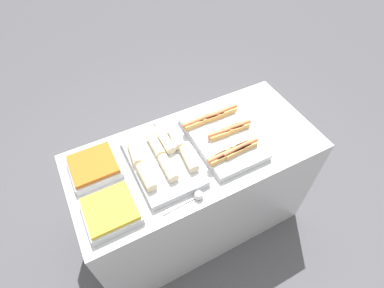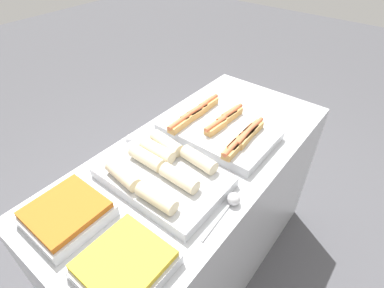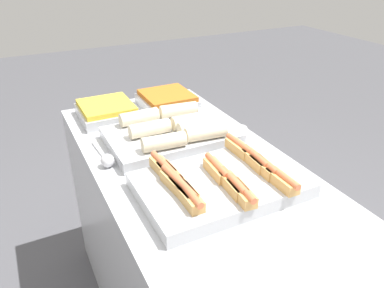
{
  "view_description": "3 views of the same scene",
  "coord_description": "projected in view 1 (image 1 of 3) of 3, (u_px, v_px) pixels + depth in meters",
  "views": [
    {
      "loc": [
        -0.56,
        -1.02,
        2.37
      ],
      "look_at": [
        -0.03,
        0.0,
        1.02
      ],
      "focal_mm": 28.0,
      "sensor_mm": 36.0,
      "label": 1
    },
    {
      "loc": [
        -0.85,
        -0.65,
        1.86
      ],
      "look_at": [
        -0.03,
        0.0,
        1.02
      ],
      "focal_mm": 28.0,
      "sensor_mm": 36.0,
      "label": 2
    },
    {
      "loc": [
        1.08,
        -0.56,
        1.67
      ],
      "look_at": [
        -0.03,
        0.0,
        1.02
      ],
      "focal_mm": 35.0,
      "sensor_mm": 36.0,
      "label": 3
    }
  ],
  "objects": [
    {
      "name": "serving_spoon_far",
      "position": [
        155.0,
        125.0,
        1.96
      ],
      "size": [
        0.26,
        0.05,
        0.05
      ],
      "color": "silver",
      "rests_on": "counter"
    },
    {
      "name": "tray_hotdogs",
      "position": [
        223.0,
        137.0,
        1.87
      ],
      "size": [
        0.4,
        0.55,
        0.1
      ],
      "color": "#B7BABF",
      "rests_on": "counter"
    },
    {
      "name": "ground_plane",
      "position": [
        195.0,
        219.0,
        2.56
      ],
      "size": [
        12.0,
        12.0,
        0.0
      ],
      "primitive_type": "plane",
      "color": "#4C4C51"
    },
    {
      "name": "tray_side_back",
      "position": [
        94.0,
        167.0,
        1.72
      ],
      "size": [
        0.27,
        0.26,
        0.07
      ],
      "color": "#B7BABF",
      "rests_on": "counter"
    },
    {
      "name": "counter",
      "position": [
        196.0,
        190.0,
        2.21
      ],
      "size": [
        1.58,
        0.73,
        0.94
      ],
      "color": "#B7BABF",
      "rests_on": "ground_plane"
    },
    {
      "name": "tray_wraps",
      "position": [
        162.0,
        159.0,
        1.75
      ],
      "size": [
        0.35,
        0.53,
        0.11
      ],
      "color": "#B7BABF",
      "rests_on": "counter"
    },
    {
      "name": "serving_spoon_near",
      "position": [
        196.0,
        197.0,
        1.61
      ],
      "size": [
        0.24,
        0.05,
        0.05
      ],
      "color": "silver",
      "rests_on": "counter"
    },
    {
      "name": "tray_side_front",
      "position": [
        111.0,
        211.0,
        1.54
      ],
      "size": [
        0.27,
        0.26,
        0.07
      ],
      "color": "#B7BABF",
      "rests_on": "counter"
    }
  ]
}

